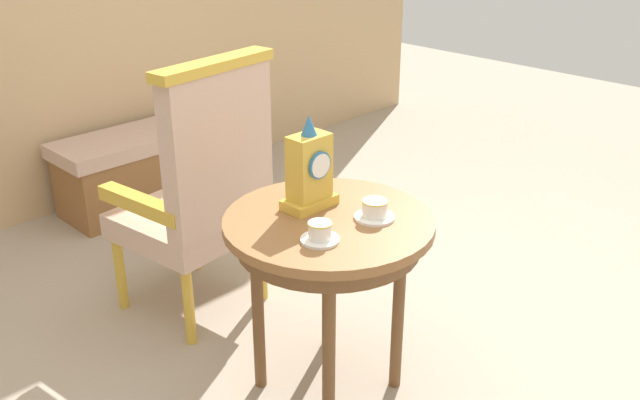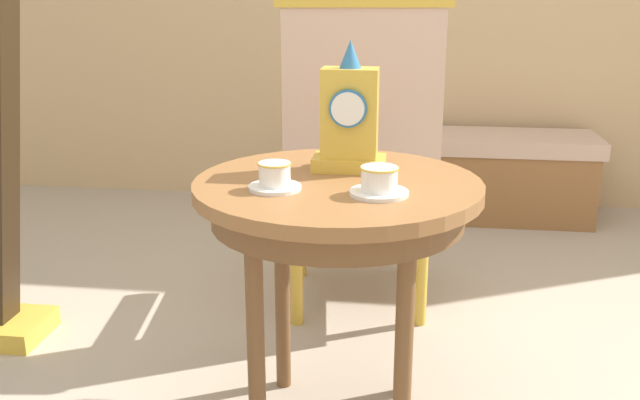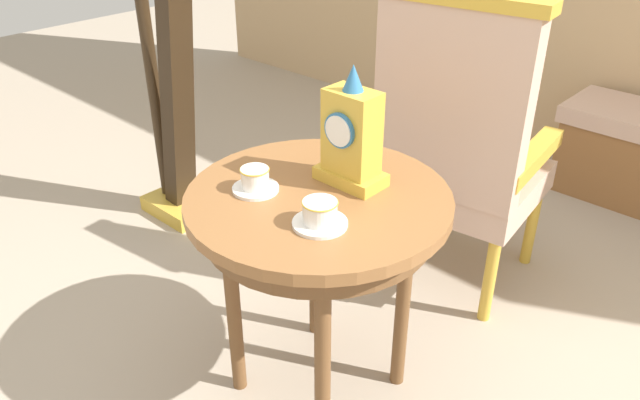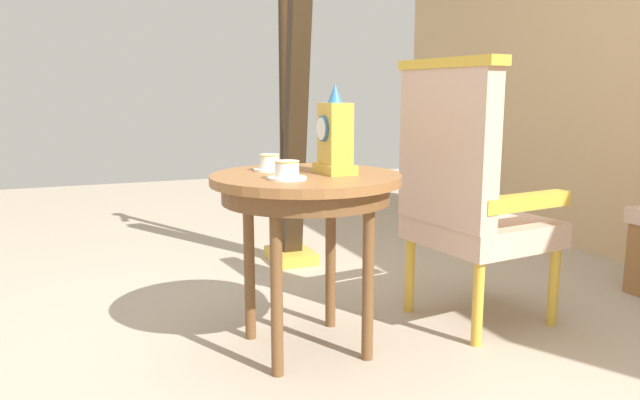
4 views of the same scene
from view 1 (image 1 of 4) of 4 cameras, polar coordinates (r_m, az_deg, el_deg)
ground_plane at (r=2.84m, az=2.19°, el=-13.82°), size 10.00×10.00×0.00m
side_table at (r=2.46m, az=0.68°, el=-3.16°), size 0.72×0.72×0.70m
teacup_left at (r=2.26m, az=-0.01°, el=-2.65°), size 0.13×0.13×0.07m
teacup_right at (r=2.41m, az=4.39°, el=-0.83°), size 0.14×0.14×0.07m
mantel_clock at (r=2.45m, az=-0.84°, el=2.31°), size 0.19×0.11×0.34m
armchair at (r=2.98m, az=-9.45°, el=1.00°), size 0.60×0.59×1.14m
window_bench at (r=4.32m, az=-12.92°, el=2.85°), size 1.17×0.40×0.44m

